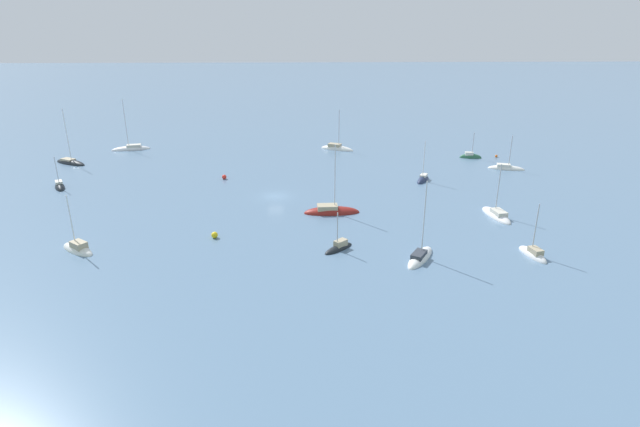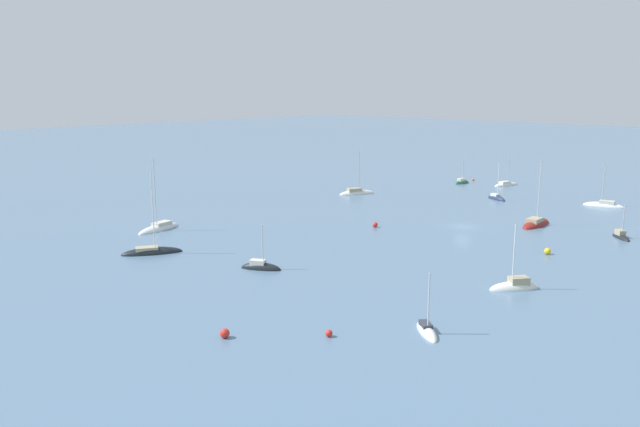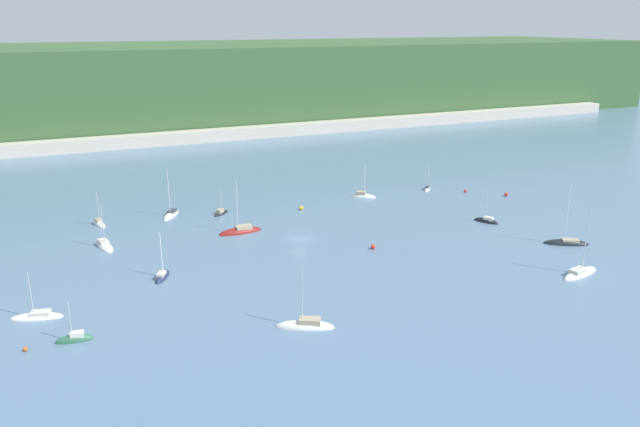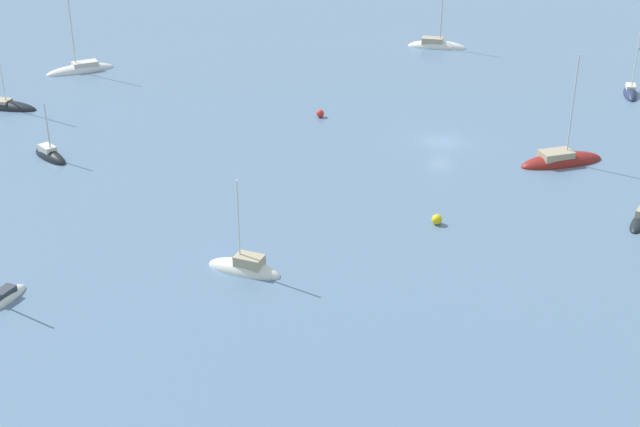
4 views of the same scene
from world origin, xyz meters
TOP-DOWN VIEW (x-y plane):
  - ground_plane at (0.00, 0.00)m, footprint 600.00×600.00m
  - sailboat_0 at (24.03, 20.43)m, footprint 5.79×5.04m
  - sailboat_1 at (41.33, 20.28)m, footprint 4.09×4.54m
  - sailboat_4 at (43.08, -22.20)m, footprint 8.10×5.98m
  - sailboat_5 at (38.03, -5.95)m, footprint 3.81×5.26m
  - sailboat_6 at (34.40, -33.82)m, footprint 8.74×4.11m
  - sailboat_8 at (-12.43, -32.34)m, footprint 8.01×5.60m
  - sailboat_11 at (-8.88, 8.12)m, footprint 8.55×2.92m
  - sailboat_13 at (-26.58, -7.94)m, footprint 3.79×5.37m
  - mooring_buoy_1 at (9.92, -10.08)m, footprint 0.84×0.84m
  - mooring_buoy_2 at (7.33, 16.99)m, footprint 0.87×0.87m

SIDE VIEW (x-z plane):
  - ground_plane at x=0.00m, z-range 0.00..0.00m
  - sailboat_1 at x=41.33m, z-range -3.11..3.27m
  - sailboat_4 at x=43.08m, z-range -5.98..6.14m
  - sailboat_5 at x=38.03m, z-range -3.13..3.32m
  - sailboat_13 at x=-26.58m, z-range -4.02..4.21m
  - sailboat_11 at x=-8.88m, z-range -5.69..5.90m
  - sailboat_6 at x=34.40m, z-range -5.97..6.18m
  - sailboat_8 at x=-12.43m, z-range -4.83..5.05m
  - sailboat_0 at x=24.03m, z-range -3.97..4.23m
  - mooring_buoy_1 at x=9.92m, z-range 0.00..0.84m
  - mooring_buoy_2 at x=7.33m, z-range 0.00..0.87m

